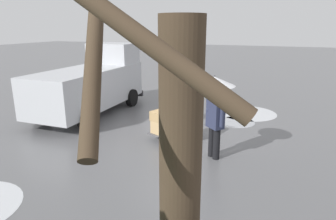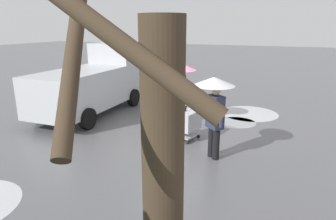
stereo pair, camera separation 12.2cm
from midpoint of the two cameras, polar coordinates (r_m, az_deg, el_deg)
The scene contains 8 objects.
ground_plane at distance 9.86m, azimuth 0.64°, elevation -3.75°, with size 90.00×90.00×0.00m, color #5B5B5E.
slush_patch_under_van at distance 12.08m, azimuth 14.76°, elevation -0.55°, with size 2.21×2.21×0.01m, color silver.
slush_patch_far_side at distance 10.85m, azimuth 12.66°, elevation -2.26°, with size 1.30×1.30×0.01m, color #999BA0.
cargo_van_parked_right at distance 11.97m, azimuth -14.57°, elevation 5.11°, with size 2.29×5.38×2.60m.
shopping_cart_vendor at distance 8.87m, azimuth 3.36°, elevation -2.17°, with size 0.72×0.92×1.04m.
hand_dolly_boxes at distance 8.83m, azimuth -1.89°, elevation -2.41°, with size 0.74×0.84×1.32m.
pedestrian_pink_side at distance 10.08m, azimuth 1.94°, elevation 5.92°, with size 1.04×1.04×2.15m.
pedestrian_black_side at distance 7.46m, azimuth 8.52°, elevation 2.32°, with size 1.04×1.04×2.15m.
Camera 1 is at (-3.31, 8.67, 3.31)m, focal length 31.71 mm.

